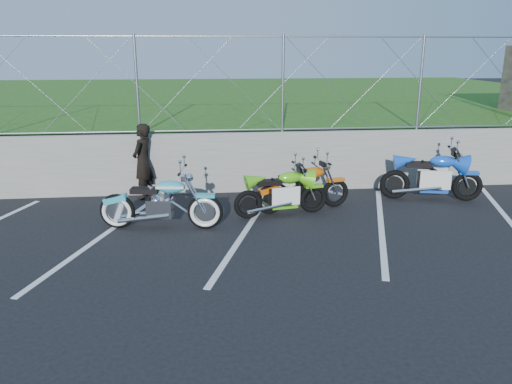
{
  "coord_description": "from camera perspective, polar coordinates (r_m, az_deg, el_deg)",
  "views": [
    {
      "loc": [
        -0.67,
        -7.03,
        3.0
      ],
      "look_at": [
        0.2,
        1.3,
        0.6
      ],
      "focal_mm": 35.0,
      "sensor_mm": 36.0,
      "label": 1
    }
  ],
  "objects": [
    {
      "name": "retaining_wall",
      "position": [
        10.81,
        -2.3,
        3.45
      ],
      "size": [
        30.0,
        0.22,
        1.3
      ],
      "primitive_type": "cube",
      "color": "slate",
      "rests_on": "ground"
    },
    {
      "name": "parking_lines",
      "position": [
        8.78,
        6.7,
        -4.07
      ],
      "size": [
        18.29,
        4.31,
        0.01
      ],
      "color": "silver",
      "rests_on": "ground"
    },
    {
      "name": "sportbike_blue",
      "position": [
        10.83,
        19.55,
        1.5
      ],
      "size": [
        2.03,
        0.72,
        1.07
      ],
      "rotation": [
        0.0,
        0.0,
        -0.22
      ],
      "color": "black",
      "rests_on": "ground"
    },
    {
      "name": "chain_link_fence",
      "position": [
        10.58,
        -2.4,
        12.2
      ],
      "size": [
        28.0,
        0.03,
        2.0
      ],
      "color": "gray",
      "rests_on": "retaining_wall"
    },
    {
      "name": "sportbike_green",
      "position": [
        9.26,
        3.07,
        -0.27
      ],
      "size": [
        1.81,
        0.64,
        0.94
      ],
      "rotation": [
        0.0,
        0.0,
        0.18
      ],
      "color": "black",
      "rests_on": "ground"
    },
    {
      "name": "cruiser_turquoise",
      "position": [
        8.71,
        -10.65,
        -1.47
      ],
      "size": [
        2.13,
        0.67,
        1.06
      ],
      "rotation": [
        0.0,
        0.0,
        -0.13
      ],
      "color": "black",
      "rests_on": "ground"
    },
    {
      "name": "ground",
      "position": [
        7.68,
        -0.51,
        -6.99
      ],
      "size": [
        90.0,
        90.0,
        0.0
      ],
      "primitive_type": "plane",
      "color": "black",
      "rests_on": "ground"
    },
    {
      "name": "person_standing",
      "position": [
        10.52,
        -12.81,
        3.42
      ],
      "size": [
        0.56,
        0.67,
        1.56
      ],
      "primitive_type": "imported",
      "rotation": [
        0.0,
        0.0,
        -1.96
      ],
      "color": "black",
      "rests_on": "ground"
    },
    {
      "name": "naked_orange",
      "position": [
        9.6,
        5.57,
        0.29
      ],
      "size": [
        1.91,
        0.68,
        0.97
      ],
      "rotation": [
        0.0,
        0.0,
        0.23
      ],
      "color": "black",
      "rests_on": "ground"
    },
    {
      "name": "grass_field",
      "position": [
        20.68,
        -4.16,
        9.44
      ],
      "size": [
        30.0,
        20.0,
        1.3
      ],
      "primitive_type": "cube",
      "color": "#255216",
      "rests_on": "ground"
    }
  ]
}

